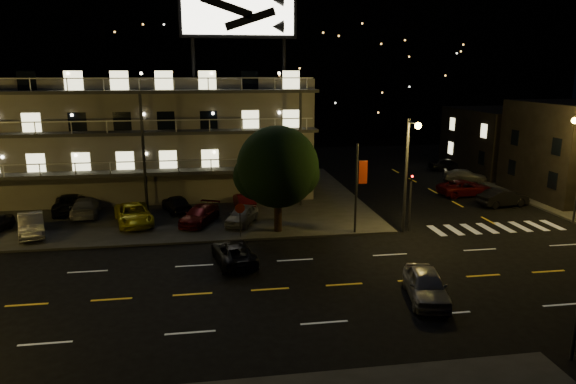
{
  "coord_description": "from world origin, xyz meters",
  "views": [
    {
      "loc": [
        -4.89,
        -24.8,
        11.18
      ],
      "look_at": [
        0.19,
        8.0,
        3.29
      ],
      "focal_mm": 32.0,
      "sensor_mm": 36.0,
      "label": 1
    }
  ],
  "objects": [
    {
      "name": "ground",
      "position": [
        0.0,
        0.0,
        0.0
      ],
      "size": [
        140.0,
        140.0,
        0.0
      ],
      "primitive_type": "plane",
      "color": "black",
      "rests_on": "ground"
    },
    {
      "name": "curb_nw",
      "position": [
        -14.0,
        20.0,
        0.07
      ],
      "size": [
        44.0,
        24.0,
        0.15
      ],
      "primitive_type": "cube",
      "color": "#31312F",
      "rests_on": "ground"
    },
    {
      "name": "curb_ne",
      "position": [
        30.0,
        20.0,
        0.07
      ],
      "size": [
        16.0,
        24.0,
        0.15
      ],
      "primitive_type": "cube",
      "color": "#31312F",
      "rests_on": "ground"
    },
    {
      "name": "motel",
      "position": [
        -9.94,
        23.88,
        5.34
      ],
      "size": [
        28.0,
        13.8,
        18.1
      ],
      "color": "gray",
      "rests_on": "ground"
    },
    {
      "name": "side_bldg_back",
      "position": [
        29.99,
        28.0,
        3.5
      ],
      "size": [
        14.06,
        12.0,
        7.0
      ],
      "color": "black",
      "rests_on": "ground"
    },
    {
      "name": "hill_backdrop",
      "position": [
        -5.94,
        68.78,
        11.55
      ],
      "size": [
        120.0,
        25.0,
        24.0
      ],
      "color": "black",
      "rests_on": "ground"
    },
    {
      "name": "streetlight_nc",
      "position": [
        8.5,
        7.94,
        4.96
      ],
      "size": [
        0.44,
        1.92,
        8.0
      ],
      "color": "#2D2D30",
      "rests_on": "ground"
    },
    {
      "name": "signal_nw",
      "position": [
        9.0,
        8.5,
        2.57
      ],
      "size": [
        0.2,
        0.27,
        4.6
      ],
      "color": "#2D2D30",
      "rests_on": "ground"
    },
    {
      "name": "banner_north",
      "position": [
        5.09,
        8.4,
        3.43
      ],
      "size": [
        0.83,
        0.16,
        6.4
      ],
      "color": "#2D2D30",
      "rests_on": "ground"
    },
    {
      "name": "stop_sign",
      "position": [
        -3.0,
        8.57,
        1.71
      ],
      "size": [
        0.91,
        0.11,
        2.61
      ],
      "color": "#2D2D30",
      "rests_on": "ground"
    },
    {
      "name": "tree",
      "position": [
        -0.35,
        9.52,
        4.56
      ],
      "size": [
        5.89,
        5.67,
        7.42
      ],
      "color": "black",
      "rests_on": "curb_nw"
    },
    {
      "name": "lot_car_1",
      "position": [
        -17.12,
        11.07,
        0.89
      ],
      "size": [
        2.89,
        4.77,
        1.48
      ],
      "primitive_type": "imported",
      "rotation": [
        0.0,
        0.0,
        0.32
      ],
      "color": "gray",
      "rests_on": "curb_nw"
    },
    {
      "name": "lot_car_2",
      "position": [
        -10.56,
        12.8,
        0.87
      ],
      "size": [
        3.61,
        5.61,
        1.44
      ],
      "primitive_type": "imported",
      "rotation": [
        0.0,
        0.0,
        0.25
      ],
      "color": "yellow",
      "rests_on": "curb_nw"
    },
    {
      "name": "lot_car_3",
      "position": [
        -5.77,
        12.18,
        0.79
      ],
      "size": [
        3.42,
        4.79,
        1.29
      ],
      "primitive_type": "imported",
      "rotation": [
        0.0,
        0.0,
        -0.41
      ],
      "color": "#5C0D0E",
      "rests_on": "curb_nw"
    },
    {
      "name": "lot_car_4",
      "position": [
        -2.68,
        11.63,
        0.82
      ],
      "size": [
        3.0,
        4.24,
        1.34
      ],
      "primitive_type": "imported",
      "rotation": [
        0.0,
        0.0,
        -0.41
      ],
      "color": "gray",
      "rests_on": "curb_nw"
    },
    {
      "name": "lot_car_6",
      "position": [
        -16.03,
        17.06,
        0.88
      ],
      "size": [
        3.28,
        5.58,
        1.46
      ],
      "primitive_type": "imported",
      "rotation": [
        0.0,
        0.0,
        3.31
      ],
      "color": "black",
      "rests_on": "curb_nw"
    },
    {
      "name": "lot_car_7",
      "position": [
        -14.55,
        15.65,
        0.87
      ],
      "size": [
        2.56,
        5.14,
        1.43
      ],
      "primitive_type": "imported",
      "rotation": [
        0.0,
        0.0,
        3.26
      ],
      "color": "gray",
      "rests_on": "curb_nw"
    },
    {
      "name": "lot_car_8",
      "position": [
        -7.65,
        15.75,
        0.83
      ],
      "size": [
        2.84,
        4.29,
        1.36
      ],
      "primitive_type": "imported",
      "rotation": [
        0.0,
        0.0,
        3.48
      ],
      "color": "black",
      "rests_on": "curb_nw"
    },
    {
      "name": "lot_car_9",
      "position": [
        -2.22,
        15.81,
        0.8
      ],
      "size": [
        1.71,
        4.06,
        1.3
      ],
      "primitive_type": "imported",
      "rotation": [
        0.0,
        0.0,
        3.23
      ],
      "color": "#5C0D0E",
      "rests_on": "curb_nw"
    },
    {
      "name": "side_car_0",
      "position": [
        19.45,
        13.83,
        0.72
      ],
      "size": [
        4.56,
        2.22,
        1.44
      ],
      "primitive_type": "imported",
      "rotation": [
        0.0,
        0.0,
        1.74
      ],
      "color": "black",
      "rests_on": "ground"
    },
    {
      "name": "side_car_1",
      "position": [
        18.16,
        17.86,
        0.71
      ],
      "size": [
        5.3,
        2.83,
        1.42
      ],
      "primitive_type": "imported",
      "rotation": [
        0.0,
        0.0,
        1.67
      ],
      "color": "#5C0D0E",
      "rests_on": "ground"
    },
    {
      "name": "side_car_2",
      "position": [
        21.07,
        23.52,
        0.62
      ],
      "size": [
        4.61,
        3.11,
        1.24
      ],
      "primitive_type": "imported",
      "rotation": [
        0.0,
        0.0,
        1.22
      ],
      "color": "gray",
      "rests_on": "ground"
    },
    {
      "name": "side_car_3",
      "position": [
        22.07,
        29.73,
        0.7
      ],
      "size": [
        4.19,
        1.86,
        1.4
      ],
      "primitive_type": "imported",
      "rotation": [
        0.0,
        0.0,
        1.52
      ],
      "color": "black",
      "rests_on": "ground"
    },
    {
      "name": "road_car_east",
      "position": [
        5.55,
        -2.37,
        0.76
      ],
      "size": [
        2.67,
        4.75,
        1.53
      ],
      "primitive_type": "imported",
      "rotation": [
        0.0,
        0.0,
        -0.2
      ],
      "color": "gray",
      "rests_on": "ground"
    },
    {
      "name": "road_car_west",
      "position": [
        -3.66,
        4.19,
        0.64
      ],
      "size": [
        2.84,
        4.9,
        1.28
      ],
      "primitive_type": "imported",
      "rotation": [
        0.0,
        0.0,
        3.3
      ],
      "color": "black",
      "rests_on": "ground"
    }
  ]
}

